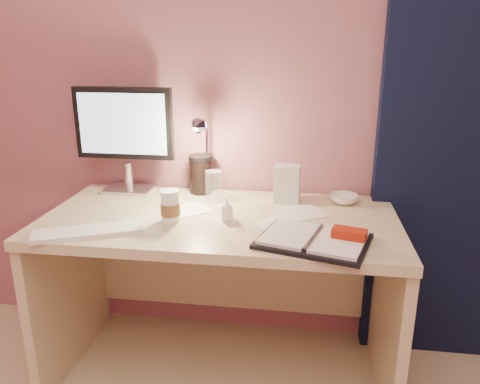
# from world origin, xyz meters

# --- Properties ---
(room) EXTENTS (3.50, 3.50, 3.50)m
(room) POSITION_xyz_m (0.95, 1.69, 1.14)
(room) COLOR #C6B28E
(room) RESTS_ON ground
(desk) EXTENTS (1.40, 0.70, 0.73)m
(desk) POSITION_xyz_m (0.00, 1.45, 0.50)
(desk) COLOR beige
(desk) RESTS_ON ground
(monitor) EXTENTS (0.45, 0.16, 0.48)m
(monitor) POSITION_xyz_m (-0.48, 1.65, 1.01)
(monitor) COLOR silver
(monitor) RESTS_ON desk
(keyboard) EXTENTS (0.39, 0.26, 0.02)m
(keyboard) POSITION_xyz_m (-0.44, 1.14, 0.74)
(keyboard) COLOR white
(keyboard) RESTS_ON desk
(planner) EXTENTS (0.42, 0.36, 0.06)m
(planner) POSITION_xyz_m (0.38, 1.17, 0.74)
(planner) COLOR black
(planner) RESTS_ON desk
(paper_a) EXTENTS (0.23, 0.23, 0.00)m
(paper_a) POSITION_xyz_m (0.32, 1.47, 0.73)
(paper_a) COLOR silver
(paper_a) RESTS_ON desk
(paper_b) EXTENTS (0.22, 0.22, 0.00)m
(paper_b) POSITION_xyz_m (0.24, 1.31, 0.73)
(paper_b) COLOR silver
(paper_b) RESTS_ON desk
(paper_c) EXTENTS (0.22, 0.22, 0.00)m
(paper_c) POSITION_xyz_m (-0.14, 1.43, 0.73)
(paper_c) COLOR silver
(paper_c) RESTS_ON desk
(coffee_cup) EXTENTS (0.08, 0.08, 0.12)m
(coffee_cup) POSITION_xyz_m (-0.18, 1.31, 0.79)
(coffee_cup) COLOR white
(coffee_cup) RESTS_ON desk
(clear_cup) EXTENTS (0.08, 0.08, 0.13)m
(clear_cup) POSITION_xyz_m (-0.06, 1.57, 0.80)
(clear_cup) COLOR white
(clear_cup) RESTS_ON desk
(bowl) EXTENTS (0.15, 0.15, 0.04)m
(bowl) POSITION_xyz_m (0.50, 1.61, 0.75)
(bowl) COLOR white
(bowl) RESTS_ON desk
(lotion_bottle) EXTENTS (0.05, 0.05, 0.09)m
(lotion_bottle) POSITION_xyz_m (0.03, 1.34, 0.78)
(lotion_bottle) COLOR white
(lotion_bottle) RESTS_ON desk
(dark_jar) EXTENTS (0.11, 0.11, 0.16)m
(dark_jar) POSITION_xyz_m (-0.14, 1.68, 0.81)
(dark_jar) COLOR black
(dark_jar) RESTS_ON desk
(product_box) EXTENTS (0.11, 0.09, 0.16)m
(product_box) POSITION_xyz_m (0.25, 1.60, 0.81)
(product_box) COLOR silver
(product_box) RESTS_ON desk
(desk_lamp) EXTENTS (0.09, 0.22, 0.36)m
(desk_lamp) POSITION_xyz_m (-0.11, 1.60, 0.95)
(desk_lamp) COLOR silver
(desk_lamp) RESTS_ON desk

